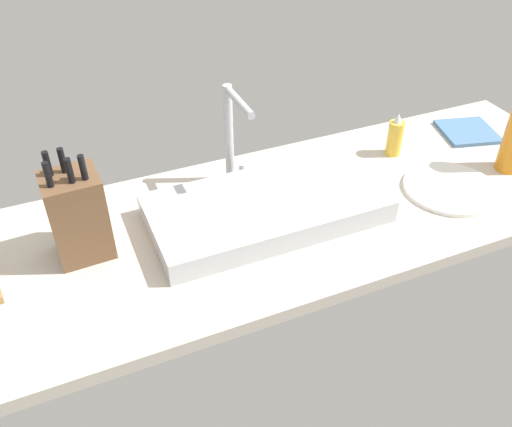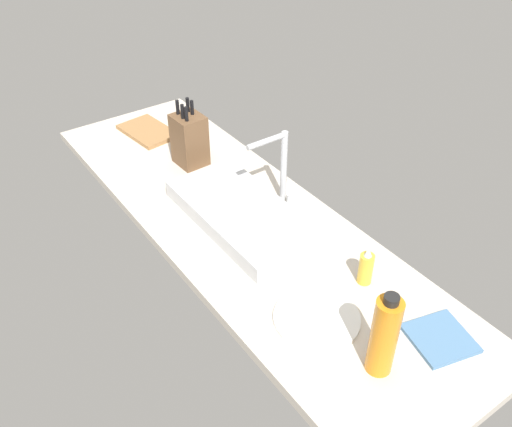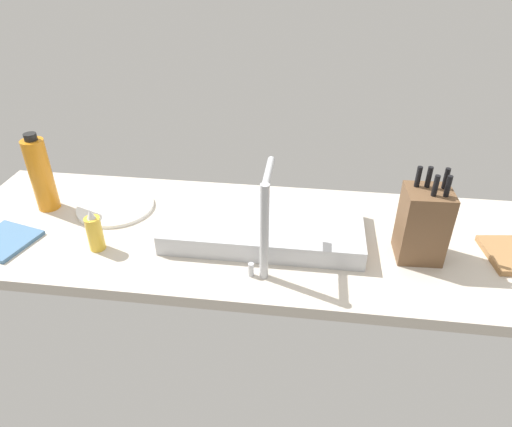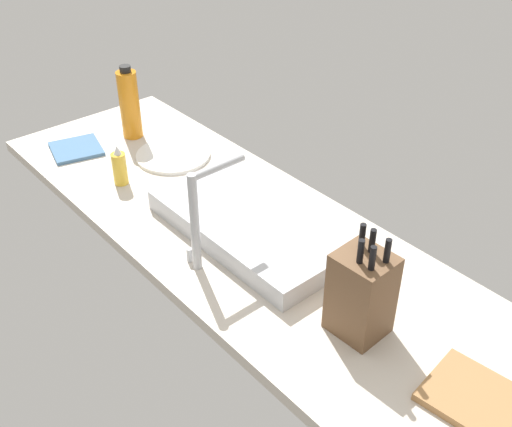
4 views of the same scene
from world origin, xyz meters
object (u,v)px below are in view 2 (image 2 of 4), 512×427
dinner_plate (317,318)px  faucet (280,162)px  water_bottle (384,336)px  dish_towel (440,338)px  knife_block (189,139)px  soap_bottle (366,268)px  cutting_board (148,131)px  sink_basin (243,213)px

dinner_plate → faucet: bearing=153.5°
water_bottle → dish_towel: size_ratio=1.62×
knife_block → soap_bottle: size_ratio=2.03×
faucet → cutting_board: bearing=-168.0°
sink_basin → dinner_plate: bearing=-10.2°
faucet → water_bottle: bearing=-17.8°
knife_block → dish_towel: size_ratio=1.66×
sink_basin → cutting_board: (-77.83, 1.20, -2.10)cm
dinner_plate → dish_towel: (25.63, 23.13, 0.00)cm
soap_bottle → dinner_plate: size_ratio=0.53×
faucet → dinner_plate: faucet is taller
water_bottle → sink_basin: bearing=174.6°
knife_block → water_bottle: knife_block is taller
knife_block → soap_bottle: 92.89cm
cutting_board → soap_bottle: 126.14cm
sink_basin → knife_block: knife_block is taller
knife_block → cutting_board: 34.76cm
dish_towel → cutting_board: bearing=-175.3°
knife_block → dish_towel: (121.52, 9.53, -10.29)cm
soap_bottle → water_bottle: (25.82, -20.00, 6.72)cm
faucet → knife_block: size_ratio=1.05×
knife_block → water_bottle: 118.72cm
soap_bottle → dinner_plate: 23.12cm
cutting_board → soap_bottle: size_ratio=1.98×
sink_basin → dish_towel: bearing=10.3°
faucet → knife_block: (-42.60, -12.94, -6.31)cm
soap_bottle → dish_towel: (29.18, 0.88, -5.18)cm
sink_basin → dinner_plate: 52.09cm
sink_basin → dinner_plate: size_ratio=2.34×
faucet → water_bottle: (75.57, -24.29, -4.70)cm
water_bottle → soap_bottle: bearing=142.2°
sink_basin → dinner_plate: (51.21, -9.21, -2.40)cm
faucet → dinner_plate: bearing=-26.5°
water_bottle → dinner_plate: 25.35cm
faucet → soap_bottle: bearing=-4.9°
knife_block → dinner_plate: knife_block is taller
dinner_plate → sink_basin: bearing=169.8°
knife_block → dish_towel: 122.33cm
faucet → water_bottle: size_ratio=1.07×
cutting_board → dinner_plate: bearing=-4.6°
faucet → soap_bottle: faucet is taller
soap_bottle → dish_towel: 29.65cm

